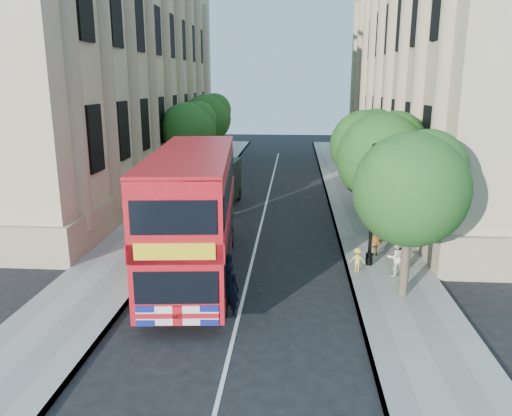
% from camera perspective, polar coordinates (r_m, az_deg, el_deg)
% --- Properties ---
extents(ground, '(120.00, 120.00, 0.00)m').
position_cam_1_polar(ground, '(16.24, -2.42, -13.88)').
color(ground, black).
rests_on(ground, ground).
extents(pavement_right, '(3.50, 80.00, 0.12)m').
position_cam_1_polar(pavement_right, '(25.68, 13.18, -3.32)').
color(pavement_right, gray).
rests_on(pavement_right, ground).
extents(pavement_left, '(3.50, 80.00, 0.12)m').
position_cam_1_polar(pavement_left, '(26.47, -12.27, -2.74)').
color(pavement_left, gray).
rests_on(pavement_left, ground).
extents(building_right, '(12.00, 38.00, 18.00)m').
position_cam_1_polar(building_right, '(40.08, 22.76, 15.14)').
color(building_right, tan).
rests_on(building_right, ground).
extents(building_left, '(12.00, 38.00, 18.00)m').
position_cam_1_polar(building_left, '(41.28, -18.39, 15.45)').
color(building_left, tan).
rests_on(building_left, ground).
extents(tree_right_near, '(4.00, 4.00, 6.08)m').
position_cam_1_polar(tree_right_near, '(18.04, 17.43, 2.72)').
color(tree_right_near, '#473828').
rests_on(tree_right_near, ground).
extents(tree_right_mid, '(4.20, 4.20, 6.37)m').
position_cam_1_polar(tree_right_mid, '(23.81, 14.34, 6.08)').
color(tree_right_mid, '#473828').
rests_on(tree_right_mid, ground).
extents(tree_right_far, '(4.00, 4.00, 6.15)m').
position_cam_1_polar(tree_right_far, '(29.71, 12.41, 7.49)').
color(tree_right_far, '#473828').
rests_on(tree_right_far, ground).
extents(tree_left_far, '(4.00, 4.00, 6.30)m').
position_cam_1_polar(tree_left_far, '(37.20, -7.65, 9.20)').
color(tree_left_far, '#473828').
rests_on(tree_left_far, ground).
extents(tree_left_back, '(4.20, 4.20, 6.65)m').
position_cam_1_polar(tree_left_back, '(45.01, -5.52, 10.46)').
color(tree_left_back, '#473828').
rests_on(tree_left_back, ground).
extents(lamp_post, '(0.32, 0.32, 5.16)m').
position_cam_1_polar(lamp_post, '(21.10, 13.12, -0.22)').
color(lamp_post, black).
rests_on(lamp_post, pavement_right).
extents(double_decker_bus, '(3.85, 10.98, 4.97)m').
position_cam_1_polar(double_decker_bus, '(19.82, -7.12, -0.18)').
color(double_decker_bus, '#B30C14').
rests_on(double_decker_bus, ground).
extents(box_van, '(2.31, 4.96, 2.76)m').
position_cam_1_polar(box_van, '(31.41, -4.20, 2.66)').
color(box_van, black).
rests_on(box_van, ground).
extents(police_constable, '(0.83, 0.69, 1.96)m').
position_cam_1_polar(police_constable, '(16.74, -3.07, -9.26)').
color(police_constable, black).
rests_on(police_constable, ground).
extents(woman_pedestrian, '(0.90, 0.80, 1.55)m').
position_cam_1_polar(woman_pedestrian, '(20.60, 15.67, -5.44)').
color(woman_pedestrian, white).
rests_on(woman_pedestrian, pavement_right).
extents(child_a, '(0.66, 0.39, 1.05)m').
position_cam_1_polar(child_a, '(22.80, 13.46, -4.05)').
color(child_a, orange).
rests_on(child_a, pavement_right).
extents(child_b, '(0.70, 0.46, 1.01)m').
position_cam_1_polar(child_b, '(20.76, 11.52, -5.83)').
color(child_b, gold).
rests_on(child_b, pavement_right).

